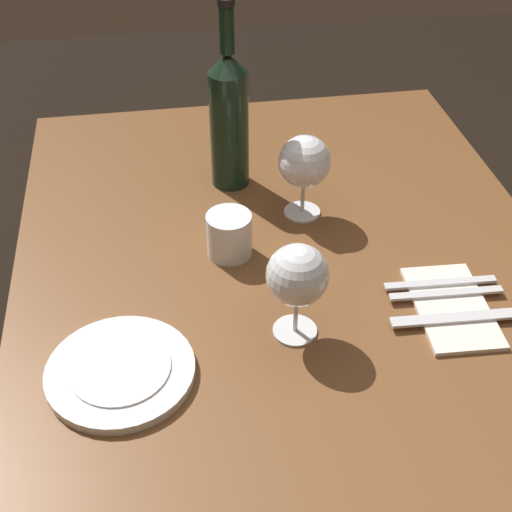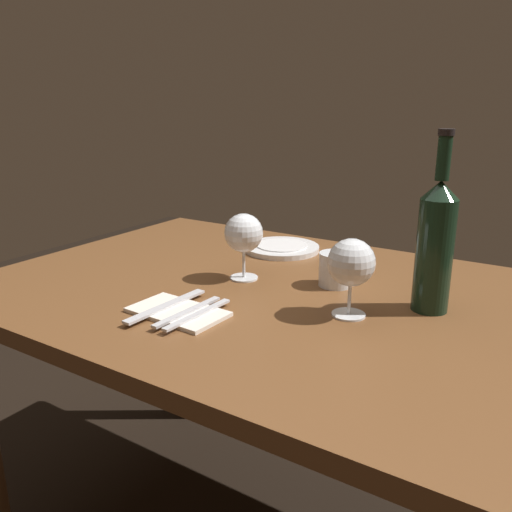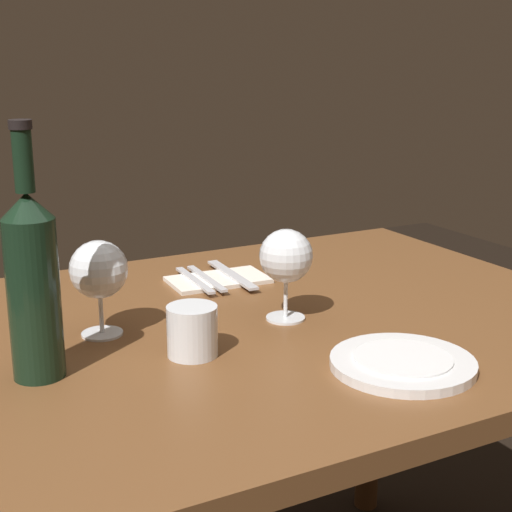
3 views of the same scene
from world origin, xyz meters
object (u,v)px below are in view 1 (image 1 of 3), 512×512
at_px(wine_glass_left, 305,163).
at_px(wine_bottle, 229,117).
at_px(water_tumbler, 229,237).
at_px(fork_inner, 446,293).
at_px(fork_outer, 440,283).
at_px(dinner_plate, 120,371).
at_px(table_knife, 460,318).
at_px(wine_glass_right, 298,277).
at_px(folded_napkin, 451,307).

xyz_separation_m(wine_glass_left, wine_bottle, (-0.12, -0.11, 0.03)).
distance_m(water_tumbler, fork_inner, 0.36).
bearing_deg(fork_outer, wine_bottle, -141.40).
relative_size(wine_glass_left, dinner_plate, 0.74).
height_order(dinner_plate, fork_inner, dinner_plate).
distance_m(water_tumbler, table_knife, 0.39).
height_order(wine_glass_right, wine_bottle, wine_bottle).
bearing_deg(wine_glass_right, dinner_plate, -80.15).
bearing_deg(wine_glass_left, wine_glass_right, -14.08).
bearing_deg(wine_glass_right, folded_napkin, 92.09).
bearing_deg(wine_glass_left, folded_napkin, 31.14).
bearing_deg(table_knife, water_tumbler, -124.91).
distance_m(wine_glass_right, fork_inner, 0.27).
distance_m(wine_glass_left, wine_glass_right, 0.30).
height_order(wine_bottle, folded_napkin, wine_bottle).
xyz_separation_m(fork_inner, table_knife, (0.06, 0.00, 0.00)).
bearing_deg(fork_inner, wine_bottle, -143.26).
height_order(wine_glass_right, dinner_plate, wine_glass_right).
bearing_deg(wine_bottle, water_tumbler, -7.99).
relative_size(dinner_plate, fork_outer, 1.15).
height_order(wine_glass_right, fork_outer, wine_glass_right).
xyz_separation_m(dinner_plate, folded_napkin, (-0.05, 0.50, -0.00)).
relative_size(wine_glass_left, fork_outer, 0.85).
xyz_separation_m(wine_glass_left, folded_napkin, (0.29, 0.17, -0.10)).
relative_size(wine_glass_right, table_knife, 0.74).
distance_m(wine_glass_left, fork_outer, 0.31).
relative_size(wine_glass_right, water_tumbler, 2.03).
distance_m(fork_inner, table_knife, 0.06).
bearing_deg(fork_inner, table_knife, 0.00).
bearing_deg(water_tumbler, wine_bottle, 172.01).
bearing_deg(fork_outer, dinner_plate, -78.37).
distance_m(dinner_plate, fork_outer, 0.51).
distance_m(wine_glass_right, table_knife, 0.27).
relative_size(wine_glass_left, table_knife, 0.73).
xyz_separation_m(folded_napkin, fork_inner, (-0.03, 0.00, 0.01)).
distance_m(fork_outer, table_knife, 0.08).
xyz_separation_m(water_tumbler, dinner_plate, (0.25, -0.19, -0.03)).
relative_size(folded_napkin, table_knife, 0.93).
bearing_deg(wine_glass_right, fork_inner, 97.85).
xyz_separation_m(wine_glass_left, fork_outer, (0.24, 0.17, -0.10)).
bearing_deg(dinner_plate, wine_glass_left, 135.81).
relative_size(wine_glass_right, fork_outer, 0.86).
distance_m(folded_napkin, table_knife, 0.03).
bearing_deg(fork_outer, wine_glass_left, -143.78).
relative_size(wine_bottle, fork_outer, 1.96).
height_order(wine_glass_right, fork_inner, wine_glass_right).
height_order(wine_glass_left, wine_glass_right, wine_glass_right).
bearing_deg(wine_bottle, wine_glass_left, 42.75).
relative_size(wine_glass_left, folded_napkin, 0.79).
bearing_deg(wine_glass_left, water_tumbler, -56.96).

